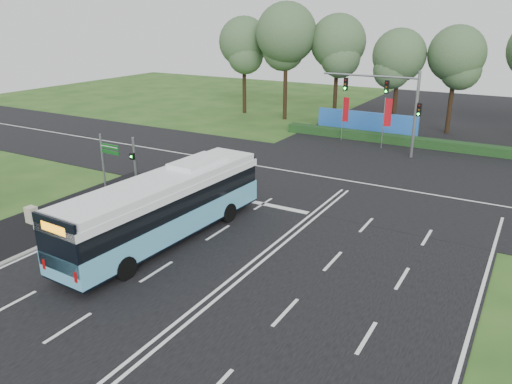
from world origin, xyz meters
TOP-DOWN VIEW (x-y plane):
  - ground at (0.00, 0.00)m, footprint 120.00×120.00m
  - road_main at (0.00, 0.00)m, footprint 20.00×120.00m
  - road_cross at (0.00, 12.00)m, footprint 120.00×14.00m
  - bike_path at (-12.50, -3.00)m, footprint 5.00×18.00m
  - kerb_strip at (-10.10, -3.00)m, footprint 0.25×18.00m
  - city_bus at (-5.10, -2.01)m, footprint 3.34×13.10m
  - pedestrian_signal at (-11.46, 2.56)m, footprint 0.31×0.43m
  - street_sign at (-12.68, 1.36)m, footprint 1.59×0.16m
  - utility_cabinet at (-13.14, -4.08)m, footprint 0.62×0.52m
  - banner_flag_left at (-4.93, 23.29)m, footprint 0.61×0.12m
  - banner_flag_mid at (-0.79, 22.33)m, footprint 0.64×0.24m
  - traffic_light_gantry at (0.21, 20.50)m, footprint 8.41×0.28m
  - hedge at (0.00, 24.50)m, footprint 22.00×1.20m
  - blue_hoarding at (-4.00, 27.00)m, footprint 10.00×0.30m
  - eucalyptus_row at (3.01, 31.13)m, footprint 52.33×9.30m

SIDE VIEW (x-z plane):
  - ground at x=0.00m, z-range 0.00..0.00m
  - road_main at x=0.00m, z-range 0.00..0.04m
  - road_cross at x=0.00m, z-range 0.00..0.05m
  - bike_path at x=-12.50m, z-range 0.00..0.06m
  - kerb_strip at x=-10.10m, z-range 0.00..0.12m
  - hedge at x=0.00m, z-range 0.00..0.80m
  - utility_cabinet at x=-13.14m, z-range 0.00..0.99m
  - blue_hoarding at x=-4.00m, z-range 0.00..2.20m
  - city_bus at x=-5.10m, z-range 0.01..3.74m
  - pedestrian_signal at x=-11.46m, z-range 0.18..3.96m
  - street_sign at x=-12.68m, z-range 0.53..4.62m
  - banner_flag_left at x=-4.93m, z-range 0.65..4.78m
  - banner_flag_mid at x=-0.79m, z-range 0.69..5.17m
  - traffic_light_gantry at x=0.21m, z-range 1.16..8.16m
  - eucalyptus_row at x=3.01m, z-range 2.13..14.68m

